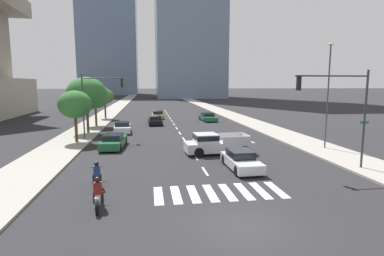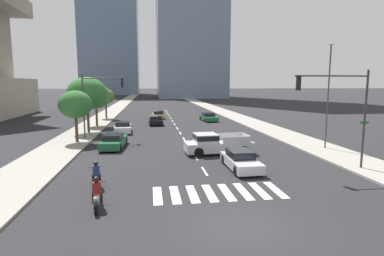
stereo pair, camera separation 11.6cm
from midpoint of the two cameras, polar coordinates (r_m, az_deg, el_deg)
ground_plane at (r=13.09m, az=8.98°, el=-17.37°), size 800.00×800.00×0.00m
sidewalk_east at (r=44.19m, az=11.70°, el=0.73°), size 4.00×260.00×0.15m
sidewalk_west at (r=42.36m, az=-18.24°, el=0.17°), size 4.00×260.00×0.15m
crosswalk_near at (r=16.51m, az=5.06°, el=-11.77°), size 6.75×2.63×0.01m
lane_divider_center at (r=43.64m, az=-3.16°, el=0.70°), size 0.14×50.00×0.01m
motorcycle_lead at (r=17.81m, az=-17.07°, el=-8.65°), size 0.75×2.03×1.49m
motorcycle_trailing at (r=15.02m, az=-16.90°, el=-11.81°), size 0.70×2.23×1.49m
pickup_truck at (r=25.13m, az=4.48°, el=-2.94°), size 5.56×2.35×1.67m
sedan_gold_0 at (r=51.40m, az=-6.18°, el=2.43°), size 1.91×4.57×1.27m
sedan_green_1 at (r=28.28m, az=-14.16°, el=-2.39°), size 2.11×4.88×1.26m
sedan_silver_2 at (r=20.93m, az=9.15°, el=-5.93°), size 1.83×4.44×1.24m
sedan_white_3 at (r=36.79m, az=-12.57°, el=0.07°), size 2.11×4.35×1.29m
sedan_black_4 at (r=43.47m, az=-6.65°, el=1.39°), size 1.97×4.54×1.26m
sedan_green_5 at (r=47.57m, az=3.15°, el=2.00°), size 2.27×4.60×1.25m
traffic_signal_near at (r=21.78m, az=25.88°, el=4.46°), size 5.21×0.28×6.37m
traffic_signal_far at (r=32.46m, az=-16.88°, el=5.82°), size 4.41×0.28×6.44m
street_lamp_east at (r=28.63m, az=24.01°, el=6.55°), size 0.50×0.24×8.84m
street_tree_nearest at (r=31.18m, az=-20.66°, el=4.07°), size 3.09×3.09×4.89m
street_tree_second at (r=36.83m, az=-18.74°, el=6.02°), size 4.36×4.36×6.26m
street_tree_third at (r=42.46m, az=-17.27°, el=5.63°), size 3.83×3.83×5.55m
street_tree_fourth at (r=51.55m, az=-15.61°, el=5.63°), size 2.84×2.84×4.74m
office_tower_left_skyline at (r=184.19m, az=-15.05°, el=21.46°), size 29.84×28.05×99.17m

